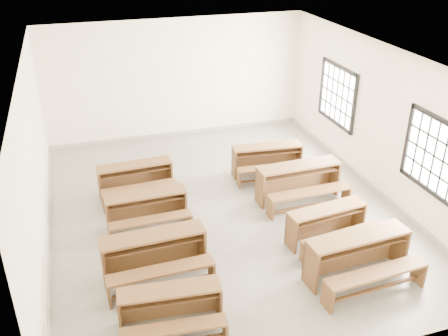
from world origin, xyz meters
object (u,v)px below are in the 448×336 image
object	(u,v)px
desk_set_2	(147,208)
desk_set_0	(171,306)
desk_set_3	(136,177)
desk_set_7	(267,158)
desk_set_4	(359,254)
desk_set_5	(328,223)
desk_set_6	(299,180)
desk_set_1	(154,252)

from	to	relation	value
desk_set_2	desk_set_0	bearing A→B (deg)	-93.82
desk_set_3	desk_set_7	size ratio (longest dim) A/B	0.96
desk_set_2	desk_set_7	world-z (taller)	desk_set_7
desk_set_0	desk_set_2	size ratio (longest dim) A/B	0.99
desk_set_4	desk_set_5	size ratio (longest dim) A/B	1.14
desk_set_2	desk_set_4	bearing A→B (deg)	-41.45
desk_set_2	desk_set_6	bearing A→B (deg)	-0.40
desk_set_5	desk_set_4	bearing A→B (deg)	-97.56
desk_set_1	desk_set_3	distance (m)	2.86
desk_set_3	desk_set_6	distance (m)	3.54
desk_set_3	desk_set_2	bearing A→B (deg)	-91.57
desk_set_4	desk_set_5	xyz separation A→B (m)	(0.01, 1.10, -0.07)
desk_set_0	desk_set_7	bearing A→B (deg)	57.94
desk_set_1	desk_set_3	world-z (taller)	desk_set_1
desk_set_0	desk_set_6	xyz separation A→B (m)	(3.40, 2.88, 0.08)
desk_set_0	desk_set_2	xyz separation A→B (m)	(0.12, 2.82, 0.01)
desk_set_2	desk_set_6	size ratio (longest dim) A/B	0.87
desk_set_3	desk_set_7	xyz separation A→B (m)	(3.09, 0.02, 0.01)
desk_set_1	desk_set_6	xyz separation A→B (m)	(3.40, 1.60, 0.01)
desk_set_6	desk_set_2	bearing A→B (deg)	179.53
desk_set_2	desk_set_3	bearing A→B (deg)	89.60
desk_set_7	desk_set_1	bearing A→B (deg)	-132.14
desk_set_3	desk_set_5	xyz separation A→B (m)	(3.15, -2.84, -0.01)
desk_set_4	desk_set_1	bearing A→B (deg)	157.76
desk_set_1	desk_set_6	size ratio (longest dim) A/B	0.98
desk_set_0	desk_set_1	size ratio (longest dim) A/B	0.89
desk_set_4	desk_set_7	xyz separation A→B (m)	(-0.05, 3.96, -0.05)
desk_set_4	desk_set_7	size ratio (longest dim) A/B	1.09
desk_set_4	desk_set_6	size ratio (longest dim) A/B	1.02
desk_set_0	desk_set_1	xyz separation A→B (m)	(-0.00, 1.28, 0.06)
desk_set_2	desk_set_6	xyz separation A→B (m)	(3.28, 0.05, 0.06)
desk_set_1	desk_set_2	world-z (taller)	desk_set_1
desk_set_0	desk_set_4	distance (m)	3.24
desk_set_0	desk_set_7	size ratio (longest dim) A/B	0.93
desk_set_2	desk_set_5	distance (m)	3.48
desk_set_1	desk_set_5	xyz separation A→B (m)	(3.25, 0.02, -0.05)
desk_set_0	desk_set_3	bearing A→B (deg)	94.03
desk_set_2	desk_set_3	xyz separation A→B (m)	(-0.02, 1.32, 0.01)
desk_set_4	desk_set_7	world-z (taller)	desk_set_4
desk_set_6	desk_set_5	bearing A→B (deg)	-96.96
desk_set_0	desk_set_3	xyz separation A→B (m)	(0.10, 4.14, 0.02)
desk_set_0	desk_set_1	world-z (taller)	desk_set_1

